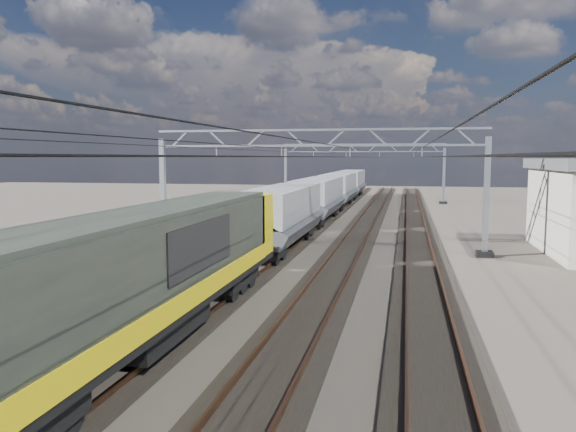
% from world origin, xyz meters
% --- Properties ---
extents(ground, '(160.00, 160.00, 0.00)m').
position_xyz_m(ground, '(0.00, 0.00, 0.00)').
color(ground, black).
rests_on(ground, ground).
extents(track_outer_west, '(2.60, 140.00, 0.30)m').
position_xyz_m(track_outer_west, '(-6.00, 0.00, 0.07)').
color(track_outer_west, black).
rests_on(track_outer_west, ground).
extents(track_loco, '(2.60, 140.00, 0.30)m').
position_xyz_m(track_loco, '(-2.00, 0.00, 0.07)').
color(track_loco, black).
rests_on(track_loco, ground).
extents(track_inner_east, '(2.60, 140.00, 0.30)m').
position_xyz_m(track_inner_east, '(2.00, 0.00, 0.07)').
color(track_inner_east, black).
rests_on(track_inner_east, ground).
extents(track_outer_east, '(2.60, 140.00, 0.30)m').
position_xyz_m(track_outer_east, '(6.00, 0.00, 0.07)').
color(track_outer_east, black).
rests_on(track_outer_east, ground).
extents(catenary_gantry_mid, '(19.90, 0.90, 7.11)m').
position_xyz_m(catenary_gantry_mid, '(0.00, 4.00, 3.91)').
color(catenary_gantry_mid, '#99A1A7').
rests_on(catenary_gantry_mid, ground).
extents(catenary_gantry_far, '(19.90, 0.90, 7.11)m').
position_xyz_m(catenary_gantry_far, '(0.00, 40.00, 3.91)').
color(catenary_gantry_far, '#99A1A7').
rests_on(catenary_gantry_far, ground).
extents(overhead_wires, '(12.03, 140.00, 0.53)m').
position_xyz_m(overhead_wires, '(0.00, 8.00, 5.75)').
color(overhead_wires, black).
rests_on(overhead_wires, ground).
extents(locomotive, '(2.76, 21.10, 3.62)m').
position_xyz_m(locomotive, '(-2.00, -13.78, 2.33)').
color(locomotive, black).
rests_on(locomotive, ground).
extents(hopper_wagon_lead, '(3.38, 13.00, 3.25)m').
position_xyz_m(hopper_wagon_lead, '(-2.00, 3.92, 2.23)').
color(hopper_wagon_lead, black).
rests_on(hopper_wagon_lead, ground).
extents(hopper_wagon_mid, '(3.38, 13.00, 3.25)m').
position_xyz_m(hopper_wagon_mid, '(-2.00, 18.12, 2.23)').
color(hopper_wagon_mid, black).
rests_on(hopper_wagon_mid, ground).
extents(hopper_wagon_third, '(3.38, 13.00, 3.25)m').
position_xyz_m(hopper_wagon_third, '(-2.00, 32.32, 2.23)').
color(hopper_wagon_third, black).
rests_on(hopper_wagon_third, ground).
extents(hopper_wagon_fourth, '(3.38, 13.00, 3.25)m').
position_xyz_m(hopper_wagon_fourth, '(-2.00, 46.52, 2.23)').
color(hopper_wagon_fourth, black).
rests_on(hopper_wagon_fourth, ground).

